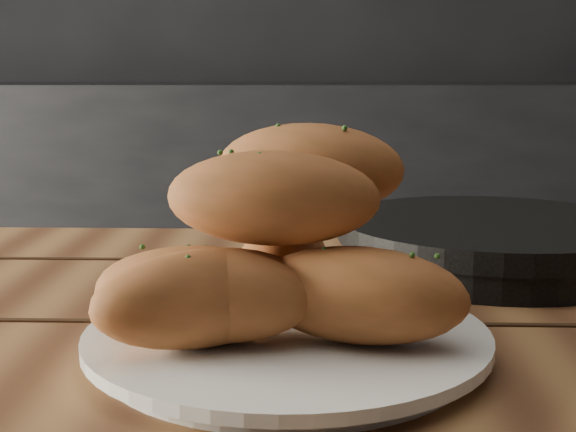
# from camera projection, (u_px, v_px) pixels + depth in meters

# --- Properties ---
(counter) EXTENTS (2.80, 0.60, 0.90)m
(counter) POSITION_uv_depth(u_px,v_px,m) (149.00, 234.00, 2.43)
(counter) COLOR black
(counter) RESTS_ON ground
(plate) EXTENTS (0.27, 0.27, 0.02)m
(plate) POSITION_uv_depth(u_px,v_px,m) (287.00, 342.00, 0.53)
(plate) COLOR white
(plate) RESTS_ON table
(bread_rolls) EXTENTS (0.25, 0.21, 0.13)m
(bread_rolls) POSITION_uv_depth(u_px,v_px,m) (271.00, 254.00, 0.51)
(bread_rolls) COLOR #AC5A2F
(bread_rolls) RESTS_ON plate
(skillet) EXTENTS (0.43, 0.30, 0.05)m
(skillet) POSITION_uv_depth(u_px,v_px,m) (494.00, 241.00, 0.77)
(skillet) COLOR black
(skillet) RESTS_ON table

